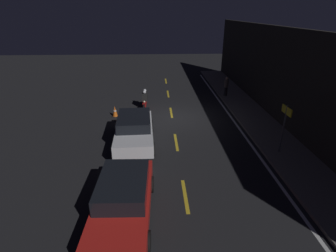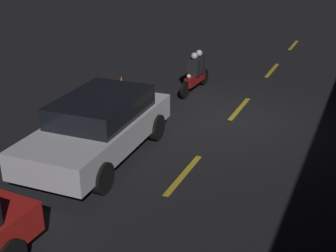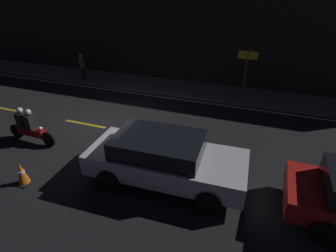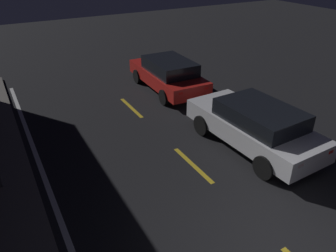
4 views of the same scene
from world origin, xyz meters
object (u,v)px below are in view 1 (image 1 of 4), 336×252
Objects in this scene: taxi_red at (123,197)px; shop_sign at (285,120)px; sedan_white at (134,129)px; traffic_cone_near at (115,111)px; pedestrian at (226,86)px; motorcycle at (145,100)px.

shop_sign reaches higher than taxi_red.
sedan_white is at bearing -178.24° from taxi_red.
taxi_red is 8.28m from shop_sign.
traffic_cone_near is at bearing -160.06° from sedan_white.
pedestrian is (-3.90, 8.45, 0.55)m from traffic_cone_near.
sedan_white is at bearing -1.30° from motorcycle.
motorcycle is 0.90× the size of shop_sign.
shop_sign is (7.03, 6.84, 1.19)m from motorcycle.
sedan_white is 5.50m from taxi_red.
motorcycle is at bearing -70.45° from pedestrian.
traffic_cone_near is at bearing -65.21° from pedestrian.
sedan_white is 3.03× the size of pedestrian.
pedestrian is at bearing 114.79° from traffic_cone_near.
sedan_white is 2.16× the size of motorcycle.
shop_sign is at bearing 120.38° from taxi_red.
shop_sign is (5.44, 8.79, 1.47)m from traffic_cone_near.
taxi_red is 6.21× the size of traffic_cone_near.
motorcycle is 9.88m from shop_sign.
sedan_white reaches higher than traffic_cone_near.
taxi_red is at bearing 9.60° from traffic_cone_near.
sedan_white is 1.94× the size of shop_sign.
sedan_white is 7.44m from shop_sign.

